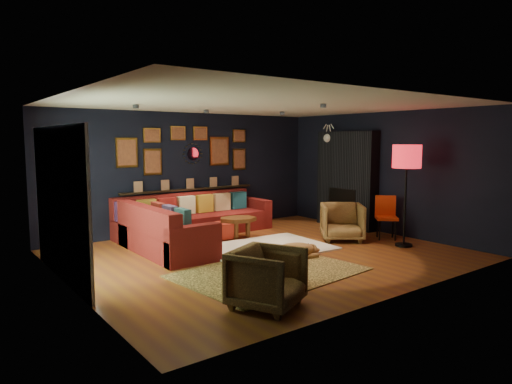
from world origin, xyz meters
TOP-DOWN VIEW (x-y plane):
  - floor at (0.00, 0.00)m, footprint 6.50×6.50m
  - room_walls at (0.00, 0.00)m, footprint 6.50×6.50m
  - sectional at (-0.61, 1.81)m, footprint 3.41×2.69m
  - ledge at (0.00, 2.68)m, footprint 3.20×0.12m
  - gallery_wall at (-0.01, 2.72)m, footprint 3.15×0.04m
  - sunburst_mirror at (0.10, 2.72)m, footprint 0.47×0.16m
  - fireplace at (3.09, 0.90)m, footprint 0.31×1.60m
  - deer_head at (3.14, 1.40)m, footprint 0.50×0.28m
  - sliding_door at (-3.22, 0.60)m, footprint 0.06×2.80m
  - ceiling_spots at (-0.00, 0.80)m, footprint 3.30×2.50m
  - shag_rug at (0.27, 0.30)m, footprint 2.37×1.78m
  - leopard_rug at (-0.63, -0.95)m, footprint 2.84×2.16m
  - coffee_table at (0.40, 1.39)m, footprint 0.92×0.79m
  - pouf at (0.09, 1.45)m, footprint 0.48×0.48m
  - armchair_left at (-1.55, -2.05)m, footprint 1.00×0.98m
  - armchair_right at (1.94, -0.05)m, footprint 1.09×1.08m
  - gold_stool at (-0.78, -1.59)m, footprint 0.34×0.34m
  - orange_chair at (2.80, -0.45)m, footprint 0.58×0.58m
  - floor_lamp at (2.50, -1.10)m, footprint 0.53×0.53m
  - dog at (0.15, -0.57)m, footprint 1.24×0.73m

SIDE VIEW (x-z plane):
  - floor at x=0.00m, z-range 0.00..0.00m
  - leopard_rug at x=-0.63m, z-range 0.00..0.02m
  - shag_rug at x=0.27m, z-range 0.00..0.03m
  - pouf at x=0.09m, z-range 0.03..0.34m
  - dog at x=0.15m, z-range 0.02..0.38m
  - gold_stool at x=-0.78m, z-range 0.00..0.43m
  - sectional at x=-0.61m, z-range -0.11..0.75m
  - coffee_table at x=0.40m, z-range 0.15..0.54m
  - armchair_left at x=-1.55m, z-range 0.00..0.79m
  - armchair_right at x=1.94m, z-range 0.00..0.82m
  - orange_chair at x=2.80m, z-range 0.08..0.95m
  - ledge at x=0.00m, z-range 0.90..0.94m
  - fireplace at x=3.09m, z-range -0.08..2.12m
  - sliding_door at x=-3.22m, z-range 0.00..2.20m
  - room_walls at x=0.00m, z-range -1.66..4.84m
  - floor_lamp at x=2.50m, z-range 0.67..2.59m
  - sunburst_mirror at x=0.10m, z-range 1.46..1.93m
  - gallery_wall at x=-0.01m, z-range 1.30..2.32m
  - deer_head at x=3.14m, z-range 1.83..2.28m
  - ceiling_spots at x=0.00m, z-range 2.53..2.59m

